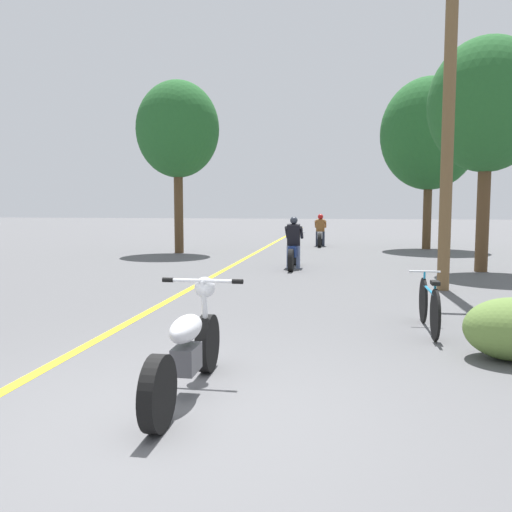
{
  "coord_description": "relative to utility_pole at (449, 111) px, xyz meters",
  "views": [
    {
      "loc": [
        1.41,
        -4.13,
        1.74
      ],
      "look_at": [
        0.01,
        4.47,
        0.9
      ],
      "focal_mm": 38.0,
      "sensor_mm": 36.0,
      "label": 1
    }
  ],
  "objects": [
    {
      "name": "roadside_tree_right_near",
      "position": [
        1.51,
        3.3,
        0.63
      ],
      "size": [
        2.92,
        2.63,
        5.9
      ],
      "color": "#513A23",
      "rests_on": "ground"
    },
    {
      "name": "roadside_tree_right_far",
      "position": [
        1.16,
        10.38,
        0.82
      ],
      "size": [
        3.7,
        3.33,
        6.53
      ],
      "color": "#513A23",
      "rests_on": "ground"
    },
    {
      "name": "motorcycle_rider_far",
      "position": [
        -2.96,
        11.16,
        -3.06
      ],
      "size": [
        0.5,
        1.97,
        1.33
      ],
      "color": "black",
      "rests_on": "ground"
    },
    {
      "name": "ground_plane",
      "position": [
        -3.4,
        -7.21,
        -3.56
      ],
      "size": [
        120.0,
        120.0,
        0.0
      ],
      "primitive_type": "plane",
      "color": "#515154"
    },
    {
      "name": "roadside_tree_left",
      "position": [
        -7.8,
        7.23,
        0.75
      ],
      "size": [
        2.92,
        2.63,
        6.03
      ],
      "color": "#513A23",
      "rests_on": "ground"
    },
    {
      "name": "motorcycle_foreground",
      "position": [
        -3.38,
        -6.68,
        -3.13
      ],
      "size": [
        0.82,
        2.12,
        1.0
      ],
      "color": "black",
      "rests_on": "ground"
    },
    {
      "name": "motorcycle_rider_lead",
      "position": [
        -3.34,
        3.26,
        -3.04
      ],
      "size": [
        0.5,
        2.09,
        1.4
      ],
      "color": "black",
      "rests_on": "ground"
    },
    {
      "name": "bicycle_parked",
      "position": [
        -0.83,
        -3.74,
        -3.2
      ],
      "size": [
        0.44,
        1.73,
        0.78
      ],
      "color": "black",
      "rests_on": "ground"
    },
    {
      "name": "lane_stripe_center",
      "position": [
        -5.1,
        5.26,
        -3.56
      ],
      "size": [
        0.14,
        48.0,
        0.01
      ],
      "primitive_type": "cube",
      "color": "yellow",
      "rests_on": "ground"
    },
    {
      "name": "utility_pole",
      "position": [
        0.0,
        0.0,
        0.0
      ],
      "size": [
        1.1,
        0.24,
        6.94
      ],
      "color": "brown",
      "rests_on": "ground"
    }
  ]
}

